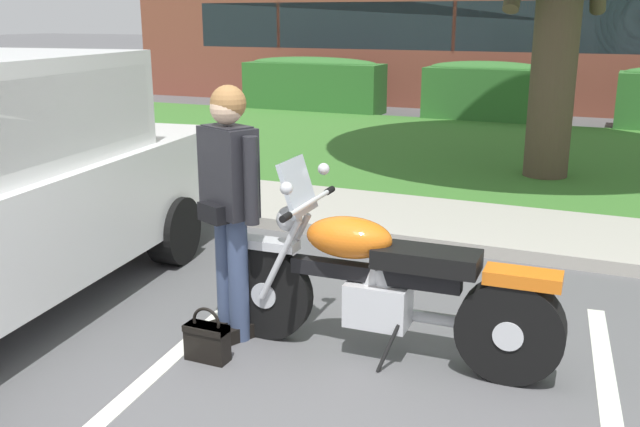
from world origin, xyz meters
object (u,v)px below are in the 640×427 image
at_px(motorcycle, 394,287).
at_px(handbag, 207,339).
at_px(rider_person, 229,196).
at_px(hedge_center_left, 486,90).
at_px(hedge_left, 314,83).

relative_size(motorcycle, handbag, 6.23).
distance_m(rider_person, handbag, 0.93).
xyz_separation_m(rider_person, hedge_center_left, (-0.52, 11.10, -0.34)).
bearing_deg(handbag, motorcycle, 24.99).
bearing_deg(motorcycle, rider_person, -174.03).
distance_m(handbag, hedge_center_left, 11.50).
bearing_deg(motorcycle, hedge_left, 116.72).
distance_m(rider_person, hedge_left, 11.95).
distance_m(hedge_left, hedge_center_left, 3.91).
xyz_separation_m(rider_person, handbag, (0.03, -0.38, -0.85)).
height_order(motorcycle, hedge_left, motorcycle).
height_order(motorcycle, handbag, motorcycle).
relative_size(motorcycle, hedge_left, 0.69).
relative_size(handbag, hedge_left, 0.11).
bearing_deg(motorcycle, handbag, -155.01).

